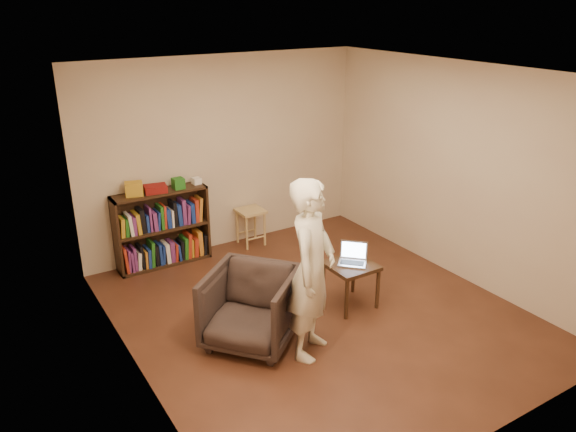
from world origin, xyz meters
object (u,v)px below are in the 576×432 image
armchair (251,308)px  side_table (351,271)px  bookshelf (162,232)px  person (312,270)px  laptop (353,258)px  stool (251,216)px

armchair → side_table: armchair is taller
bookshelf → person: person is taller
laptop → side_table: bearing=-103.9°
laptop → person: (-0.92, -0.53, 0.32)m
stool → person: person is taller
side_table → person: 1.11m
armchair → person: bearing=3.2°
stool → side_table: 2.08m
bookshelf → laptop: bearing=-55.6°
stool → armchair: 2.42m
armchair → person: (0.42, -0.45, 0.50)m
stool → person: bearing=-105.9°
person → laptop: bearing=-8.2°
bookshelf → stool: 1.26m
stool → person: size_ratio=0.29×
stool → armchair: armchair is taller
laptop → stool: bearing=140.0°
bookshelf → stool: size_ratio=2.32×
bookshelf → armchair: (0.11, -2.19, -0.05)m
laptop → person: person is taller
side_table → person: person is taller
bookshelf → laptop: 2.56m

